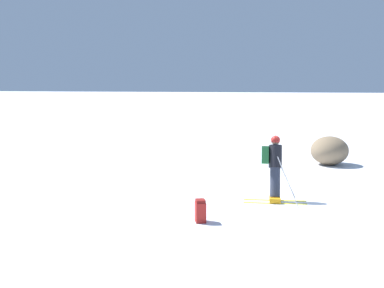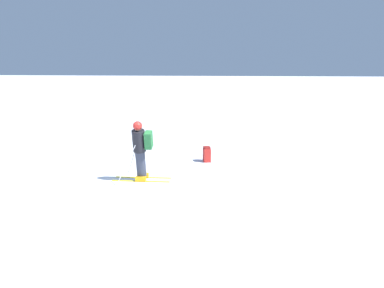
% 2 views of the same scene
% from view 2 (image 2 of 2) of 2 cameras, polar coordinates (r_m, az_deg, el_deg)
% --- Properties ---
extents(ground_plane, '(300.00, 300.00, 0.00)m').
position_cam_2_polar(ground_plane, '(9.24, -10.20, -7.70)').
color(ground_plane, white).
extents(skier, '(1.28, 1.63, 1.70)m').
position_cam_2_polar(skier, '(9.98, -7.84, -0.65)').
color(skier, yellow).
rests_on(skier, ground).
extents(spare_backpack, '(0.36, 0.31, 0.50)m').
position_cam_2_polar(spare_backpack, '(12.25, 2.27, -1.58)').
color(spare_backpack, '#AD231E').
rests_on(spare_backpack, ground).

